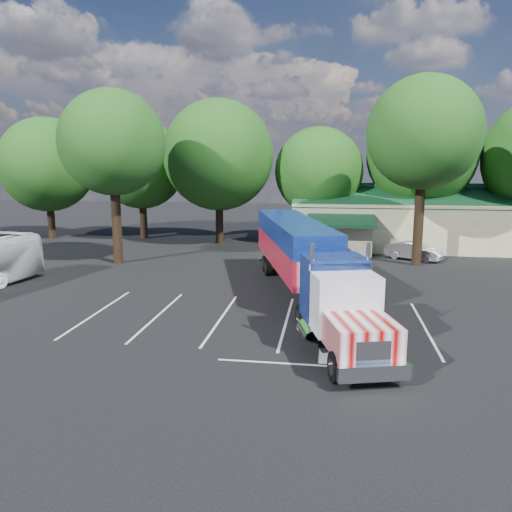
# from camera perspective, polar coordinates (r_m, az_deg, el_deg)

# --- Properties ---
(ground) EXTENTS (120.00, 120.00, 0.00)m
(ground) POSITION_cam_1_polar(r_m,az_deg,el_deg) (30.21, -1.58, -3.67)
(ground) COLOR black
(ground) RESTS_ON ground
(event_hall) EXTENTS (24.20, 14.12, 5.55)m
(event_hall) POSITION_cam_1_polar(r_m,az_deg,el_deg) (47.69, 18.86, 3.83)
(event_hall) COLOR beige
(event_hall) RESTS_ON ground
(tree_row_a) EXTENTS (9.00, 9.00, 11.68)m
(tree_row_a) POSITION_cam_1_polar(r_m,az_deg,el_deg) (52.79, -22.78, 9.59)
(tree_row_a) COLOR black
(tree_row_a) RESTS_ON ground
(tree_row_b) EXTENTS (8.40, 8.40, 11.35)m
(tree_row_b) POSITION_cam_1_polar(r_m,az_deg,el_deg) (49.99, -12.99, 10.09)
(tree_row_b) COLOR black
(tree_row_b) RESTS_ON ground
(tree_row_c) EXTENTS (10.00, 10.00, 13.05)m
(tree_row_c) POSITION_cam_1_polar(r_m,az_deg,el_deg) (46.12, -4.30, 11.41)
(tree_row_c) COLOR black
(tree_row_c) RESTS_ON ground
(tree_row_d) EXTENTS (8.00, 8.00, 10.60)m
(tree_row_d) POSITION_cam_1_polar(r_m,az_deg,el_deg) (46.31, 7.17, 9.56)
(tree_row_d) COLOR black
(tree_row_d) RESTS_ON ground
(tree_row_e) EXTENTS (9.60, 9.60, 12.90)m
(tree_row_e) POSITION_cam_1_polar(r_m,az_deg,el_deg) (47.45, 18.37, 10.94)
(tree_row_e) COLOR black
(tree_row_e) RESTS_ON ground
(tree_near_left) EXTENTS (7.60, 7.60, 12.65)m
(tree_near_left) POSITION_cam_1_polar(r_m,az_deg,el_deg) (38.16, -16.09, 12.31)
(tree_near_left) COLOR black
(tree_near_left) RESTS_ON ground
(tree_near_right) EXTENTS (8.00, 8.00, 13.50)m
(tree_near_right) POSITION_cam_1_polar(r_m,az_deg,el_deg) (37.87, 18.65, 13.16)
(tree_near_right) COLOR black
(tree_near_right) RESTS_ON ground
(semi_truck) EXTENTS (7.89, 20.55, 4.32)m
(semi_truck) POSITION_cam_1_polar(r_m,az_deg,el_deg) (27.23, 5.44, -0.06)
(semi_truck) COLOR black
(semi_truck) RESTS_ON ground
(woman) EXTENTS (0.43, 0.60, 1.54)m
(woman) POSITION_cam_1_polar(r_m,az_deg,el_deg) (29.45, 7.02, -2.60)
(woman) COLOR black
(woman) RESTS_ON ground
(bicycle) EXTENTS (0.65, 1.56, 0.80)m
(bicycle) POSITION_cam_1_polar(r_m,az_deg,el_deg) (35.06, 2.84, -0.96)
(bicycle) COLOR black
(bicycle) RESTS_ON ground
(silver_sedan) EXTENTS (4.41, 3.27, 1.39)m
(silver_sedan) POSITION_cam_1_polar(r_m,az_deg,el_deg) (40.41, 17.58, 0.55)
(silver_sedan) COLOR #A9ABB1
(silver_sedan) RESTS_ON ground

